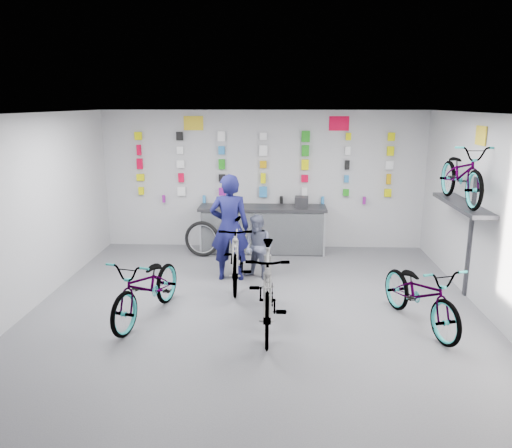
{
  "coord_description": "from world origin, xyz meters",
  "views": [
    {
      "loc": [
        0.34,
        -6.82,
        3.15
      ],
      "look_at": [
        -0.04,
        1.4,
        1.14
      ],
      "focal_mm": 35.0,
      "sensor_mm": 36.0,
      "label": 1
    }
  ],
  "objects_px": {
    "counter": "(262,230)",
    "bike_right": "(421,293)",
    "clerk": "(230,227)",
    "bike_center": "(268,288)",
    "bike_left": "(147,287)",
    "bike_service": "(237,253)",
    "customer": "(258,247)"
  },
  "relations": [
    {
      "from": "counter",
      "to": "bike_right",
      "type": "distance_m",
      "value": 4.29
    },
    {
      "from": "counter",
      "to": "clerk",
      "type": "height_order",
      "value": "clerk"
    },
    {
      "from": "counter",
      "to": "bike_center",
      "type": "relative_size",
      "value": 1.32
    },
    {
      "from": "counter",
      "to": "bike_left",
      "type": "distance_m",
      "value": 3.84
    },
    {
      "from": "bike_center",
      "to": "clerk",
      "type": "distance_m",
      "value": 2.2
    },
    {
      "from": "bike_center",
      "to": "clerk",
      "type": "xyz_separation_m",
      "value": [
        -0.73,
        2.04,
        0.36
      ]
    },
    {
      "from": "counter",
      "to": "bike_service",
      "type": "height_order",
      "value": "bike_service"
    },
    {
      "from": "bike_service",
      "to": "customer",
      "type": "xyz_separation_m",
      "value": [
        0.36,
        0.35,
        0.01
      ]
    },
    {
      "from": "bike_service",
      "to": "clerk",
      "type": "distance_m",
      "value": 0.52
    },
    {
      "from": "counter",
      "to": "customer",
      "type": "height_order",
      "value": "customer"
    },
    {
      "from": "bike_service",
      "to": "customer",
      "type": "distance_m",
      "value": 0.5
    },
    {
      "from": "counter",
      "to": "bike_right",
      "type": "bearing_deg",
      "value": -56.18
    },
    {
      "from": "bike_center",
      "to": "bike_service",
      "type": "distance_m",
      "value": 1.82
    },
    {
      "from": "counter",
      "to": "customer",
      "type": "relative_size",
      "value": 2.27
    },
    {
      "from": "bike_right",
      "to": "customer",
      "type": "xyz_separation_m",
      "value": [
        -2.42,
        1.88,
        0.1
      ]
    },
    {
      "from": "clerk",
      "to": "customer",
      "type": "bearing_deg",
      "value": -178.25
    },
    {
      "from": "counter",
      "to": "bike_center",
      "type": "distance_m",
      "value": 3.76
    },
    {
      "from": "customer",
      "to": "bike_left",
      "type": "bearing_deg",
      "value": -101.38
    },
    {
      "from": "counter",
      "to": "bike_right",
      "type": "height_order",
      "value": "counter"
    },
    {
      "from": "counter",
      "to": "clerk",
      "type": "relative_size",
      "value": 1.39
    },
    {
      "from": "bike_center",
      "to": "customer",
      "type": "height_order",
      "value": "bike_center"
    },
    {
      "from": "bike_left",
      "to": "customer",
      "type": "xyz_separation_m",
      "value": [
        1.57,
        1.81,
        0.1
      ]
    },
    {
      "from": "counter",
      "to": "clerk",
      "type": "xyz_separation_m",
      "value": [
        -0.53,
        -1.72,
        0.48
      ]
    },
    {
      "from": "bike_service",
      "to": "bike_center",
      "type": "bearing_deg",
      "value": -73.55
    },
    {
      "from": "bike_right",
      "to": "clerk",
      "type": "height_order",
      "value": "clerk"
    },
    {
      "from": "bike_center",
      "to": "bike_left",
      "type": "bearing_deg",
      "value": 170.74
    },
    {
      "from": "bike_service",
      "to": "clerk",
      "type": "bearing_deg",
      "value": 112.65
    },
    {
      "from": "bike_left",
      "to": "customer",
      "type": "bearing_deg",
      "value": 63.41
    },
    {
      "from": "bike_center",
      "to": "clerk",
      "type": "bearing_deg",
      "value": 108.85
    },
    {
      "from": "bike_service",
      "to": "bike_left",
      "type": "bearing_deg",
      "value": -131.89
    },
    {
      "from": "bike_left",
      "to": "clerk",
      "type": "height_order",
      "value": "clerk"
    },
    {
      "from": "bike_center",
      "to": "customer",
      "type": "bearing_deg",
      "value": 95.3
    }
  ]
}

